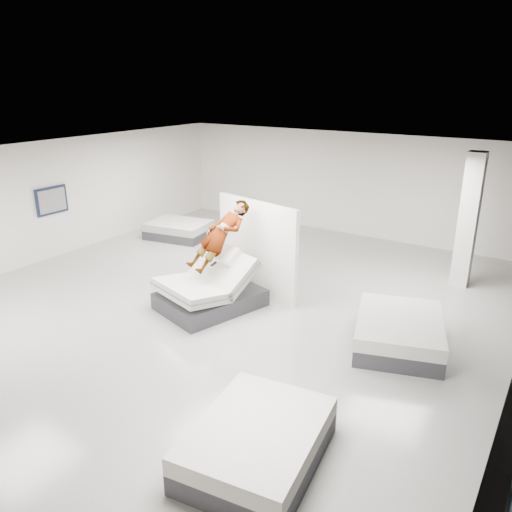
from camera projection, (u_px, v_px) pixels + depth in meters
The scene contains 10 objects.
room at pixel (214, 242), 10.11m from camera, with size 14.00×14.04×3.20m.
hero_bed at pixel (209, 291), 10.79m from camera, with size 2.08×2.43×1.29m.
person at pixel (220, 247), 10.68m from camera, with size 0.67×0.44×1.84m, color slate.
remote at pixel (214, 264), 10.39m from camera, with size 0.05×0.14×0.03m, color black.
divider_panel at pixel (257, 248), 11.34m from camera, with size 2.41×0.11×2.19m, color white.
flat_bed_right_far at pixel (399, 332), 9.27m from camera, with size 2.06×2.40×0.56m.
flat_bed_right_near at pixel (257, 443), 6.44m from camera, with size 1.77×2.20×0.56m.
flat_bed_left_far at pixel (179, 230), 15.65m from camera, with size 2.03×1.66×0.50m.
column at pixel (468, 221), 11.61m from camera, with size 0.40×0.40×3.20m, color white.
wall_poster at pixel (52, 200), 13.55m from camera, with size 0.06×0.95×0.75m.
Camera 1 is at (5.96, -7.60, 4.72)m, focal length 35.00 mm.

